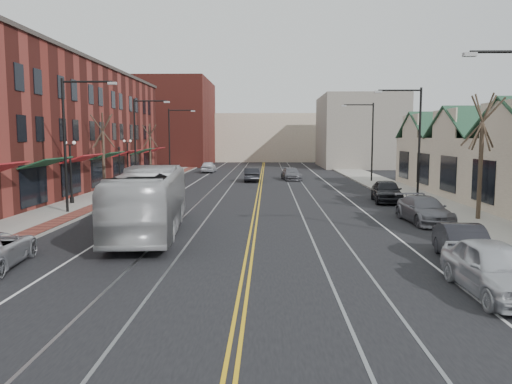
{
  "coord_description": "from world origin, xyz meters",
  "views": [
    {
      "loc": [
        0.73,
        -13.84,
        4.7
      ],
      "look_at": [
        0.16,
        10.5,
        2.0
      ],
      "focal_mm": 35.0,
      "sensor_mm": 36.0,
      "label": 1
    }
  ],
  "objects_px": {
    "parked_car_a": "(495,268)",
    "parked_car_d": "(387,191)",
    "parked_car_b": "(464,244)",
    "parked_car_c": "(424,210)",
    "transit_bus": "(150,201)"
  },
  "relations": [
    {
      "from": "parked_car_a",
      "to": "parked_car_d",
      "type": "distance_m",
      "value": 21.31
    },
    {
      "from": "parked_car_b",
      "to": "parked_car_d",
      "type": "height_order",
      "value": "parked_car_d"
    },
    {
      "from": "parked_car_a",
      "to": "parked_car_c",
      "type": "xyz_separation_m",
      "value": [
        1.8,
        12.58,
        -0.09
      ]
    },
    {
      "from": "transit_bus",
      "to": "parked_car_a",
      "type": "height_order",
      "value": "transit_bus"
    },
    {
      "from": "parked_car_b",
      "to": "parked_car_a",
      "type": "bearing_deg",
      "value": -91.94
    },
    {
      "from": "parked_car_c",
      "to": "parked_car_b",
      "type": "bearing_deg",
      "value": -101.64
    },
    {
      "from": "transit_bus",
      "to": "parked_car_c",
      "type": "relative_size",
      "value": 2.31
    },
    {
      "from": "parked_car_d",
      "to": "parked_car_b",
      "type": "bearing_deg",
      "value": -88.58
    },
    {
      "from": "transit_bus",
      "to": "parked_car_b",
      "type": "distance_m",
      "value": 14.15
    },
    {
      "from": "parked_car_a",
      "to": "parked_car_c",
      "type": "bearing_deg",
      "value": 81.18
    },
    {
      "from": "parked_car_c",
      "to": "parked_car_d",
      "type": "xyz_separation_m",
      "value": [
        0.0,
        8.66,
        0.09
      ]
    },
    {
      "from": "parked_car_c",
      "to": "parked_car_d",
      "type": "relative_size",
      "value": 1.05
    },
    {
      "from": "transit_bus",
      "to": "parked_car_c",
      "type": "height_order",
      "value": "transit_bus"
    },
    {
      "from": "parked_car_b",
      "to": "parked_car_d",
      "type": "relative_size",
      "value": 0.89
    },
    {
      "from": "transit_bus",
      "to": "parked_car_c",
      "type": "bearing_deg",
      "value": -172.73
    }
  ]
}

